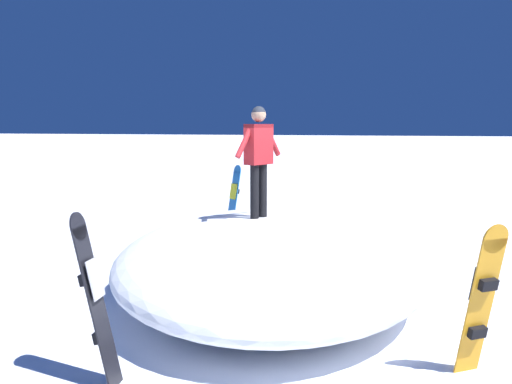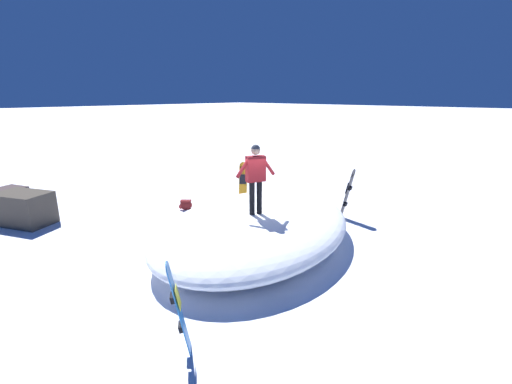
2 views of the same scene
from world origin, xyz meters
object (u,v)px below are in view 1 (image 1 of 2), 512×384
Objects in this scene: snowboard_primary_upright at (234,198)px; snowboard_tertiary_upright at (94,297)px; snowboarder_standing at (259,151)px; snowboard_secondary_upright at (482,299)px.

snowboard_tertiary_upright is (-7.45, -1.07, 0.06)m from snowboard_primary_upright.
snowboarder_standing reaches higher than snowboard_primary_upright.
snowboard_primary_upright is (3.58, 1.62, -1.30)m from snowboarder_standing.
snowboard_tertiary_upright is (-3.87, 0.55, -1.24)m from snowboarder_standing.
snowboarder_standing reaches higher than snowboard_secondary_upright.
snowboard_primary_upright is 7.53m from snowboard_tertiary_upright.
snowboard_tertiary_upright reaches higher than snowboard_secondary_upright.
snowboard_tertiary_upright is at bearing -171.83° from snowboard_primary_upright.
snowboard_secondary_upright is at bearing -71.83° from snowboard_tertiary_upright.
snowboarder_standing is at bearing -155.64° from snowboard_primary_upright.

